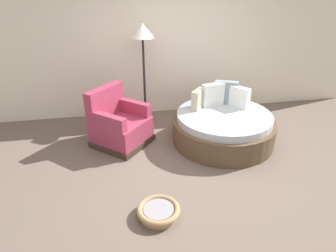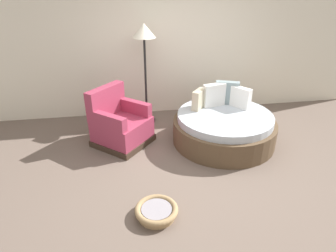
{
  "view_description": "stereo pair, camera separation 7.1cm",
  "coord_description": "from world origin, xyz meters",
  "views": [
    {
      "loc": [
        -0.99,
        -3.52,
        2.52
      ],
      "look_at": [
        -0.31,
        0.29,
        0.55
      ],
      "focal_mm": 31.53,
      "sensor_mm": 36.0,
      "label": 1
    },
    {
      "loc": [
        -0.92,
        -3.53,
        2.52
      ],
      "look_at": [
        -0.31,
        0.29,
        0.55
      ],
      "focal_mm": 31.53,
      "sensor_mm": 36.0,
      "label": 2
    }
  ],
  "objects": [
    {
      "name": "ground_plane",
      "position": [
        0.0,
        0.0,
        -0.01
      ],
      "size": [
        8.0,
        8.0,
        0.02
      ],
      "primitive_type": "cube",
      "color": "#66564C"
    },
    {
      "name": "back_wall",
      "position": [
        0.0,
        2.14,
        1.49
      ],
      "size": [
        8.0,
        0.12,
        2.98
      ],
      "primitive_type": "cube",
      "color": "silver",
      "rests_on": "ground_plane"
    },
    {
      "name": "round_daybed",
      "position": [
        0.7,
        0.67,
        0.27
      ],
      "size": [
        1.7,
        1.7,
        0.91
      ],
      "color": "brown",
      "rests_on": "ground_plane"
    },
    {
      "name": "red_armchair",
      "position": [
        -1.02,
        0.89,
        0.33
      ],
      "size": [
        1.13,
        1.13,
        0.94
      ],
      "color": "#38281E",
      "rests_on": "ground_plane"
    },
    {
      "name": "pet_basket",
      "position": [
        -0.64,
        -0.93,
        0.07
      ],
      "size": [
        0.51,
        0.51,
        0.13
      ],
      "color": "#9E7F56",
      "rests_on": "ground_plane"
    },
    {
      "name": "floor_lamp",
      "position": [
        -0.5,
        1.67,
        1.53
      ],
      "size": [
        0.4,
        0.4,
        1.82
      ],
      "color": "black",
      "rests_on": "ground_plane"
    }
  ]
}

